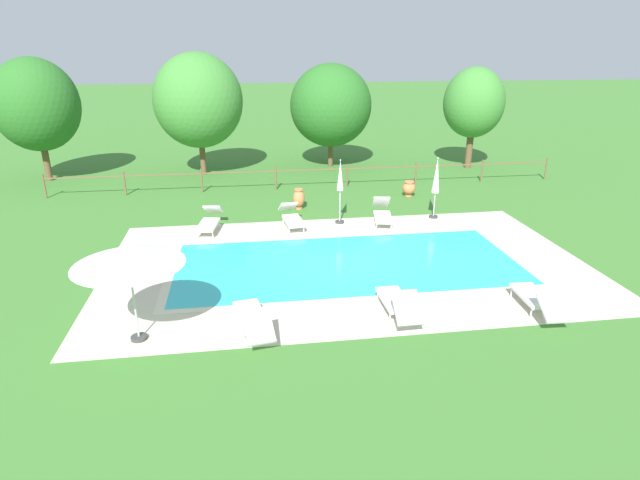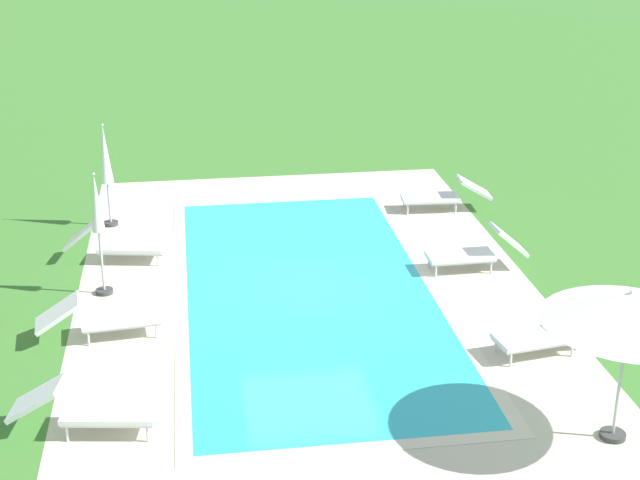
{
  "view_description": "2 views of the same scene",
  "coord_description": "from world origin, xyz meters",
  "px_view_note": "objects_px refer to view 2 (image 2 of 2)",
  "views": [
    {
      "loc": [
        -2.89,
        -14.04,
        6.1
      ],
      "look_at": [
        -0.75,
        0.5,
        0.6
      ],
      "focal_mm": 29.3,
      "sensor_mm": 36.0,
      "label": 1
    },
    {
      "loc": [
        -15.79,
        2.08,
        7.39
      ],
      "look_at": [
        0.64,
        -0.32,
        0.76
      ],
      "focal_mm": 52.88,
      "sensor_mm": 36.0,
      "label": 2
    }
  ],
  "objects_px": {
    "patio_umbrella_open_foreground": "(630,308)",
    "sun_lounger_north_mid": "(474,251)",
    "sun_lounger_north_near_steps": "(551,332)",
    "sun_lounger_north_far": "(103,318)",
    "patio_umbrella_closed_row_west": "(105,161)",
    "sun_lounger_north_end": "(443,195)",
    "sun_lounger_south_far": "(89,409)",
    "sun_lounger_south_near_corner": "(118,243)",
    "patio_umbrella_closed_row_mid_west": "(97,216)"
  },
  "relations": [
    {
      "from": "sun_lounger_north_mid",
      "to": "sun_lounger_south_far",
      "type": "height_order",
      "value": "sun_lounger_north_mid"
    },
    {
      "from": "sun_lounger_north_mid",
      "to": "sun_lounger_north_far",
      "type": "relative_size",
      "value": 0.95
    },
    {
      "from": "patio_umbrella_open_foreground",
      "to": "sun_lounger_north_near_steps",
      "type": "bearing_deg",
      "value": -1.04
    },
    {
      "from": "patio_umbrella_closed_row_west",
      "to": "patio_umbrella_closed_row_mid_west",
      "type": "height_order",
      "value": "patio_umbrella_closed_row_mid_west"
    },
    {
      "from": "patio_umbrella_open_foreground",
      "to": "sun_lounger_north_mid",
      "type": "bearing_deg",
      "value": 1.82
    },
    {
      "from": "sun_lounger_north_far",
      "to": "sun_lounger_north_end",
      "type": "bearing_deg",
      "value": -54.07
    },
    {
      "from": "sun_lounger_north_far",
      "to": "patio_umbrella_closed_row_mid_west",
      "type": "height_order",
      "value": "patio_umbrella_closed_row_mid_west"
    },
    {
      "from": "sun_lounger_north_far",
      "to": "patio_umbrella_closed_row_west",
      "type": "relative_size",
      "value": 0.91
    },
    {
      "from": "sun_lounger_north_end",
      "to": "patio_umbrella_closed_row_mid_west",
      "type": "bearing_deg",
      "value": 115.37
    },
    {
      "from": "sun_lounger_north_mid",
      "to": "patio_umbrella_closed_row_mid_west",
      "type": "bearing_deg",
      "value": 90.75
    },
    {
      "from": "sun_lounger_north_near_steps",
      "to": "patio_umbrella_closed_row_mid_west",
      "type": "bearing_deg",
      "value": 65.49
    },
    {
      "from": "sun_lounger_north_near_steps",
      "to": "sun_lounger_north_far",
      "type": "relative_size",
      "value": 1.01
    },
    {
      "from": "sun_lounger_north_mid",
      "to": "sun_lounger_north_end",
      "type": "height_order",
      "value": "sun_lounger_north_mid"
    },
    {
      "from": "sun_lounger_north_near_steps",
      "to": "sun_lounger_south_far",
      "type": "relative_size",
      "value": 1.0
    },
    {
      "from": "sun_lounger_north_near_steps",
      "to": "sun_lounger_north_end",
      "type": "distance_m",
      "value": 6.85
    },
    {
      "from": "sun_lounger_north_near_steps",
      "to": "sun_lounger_south_near_corner",
      "type": "relative_size",
      "value": 1.03
    },
    {
      "from": "sun_lounger_north_end",
      "to": "patio_umbrella_closed_row_west",
      "type": "bearing_deg",
      "value": 89.22
    },
    {
      "from": "sun_lounger_north_near_steps",
      "to": "sun_lounger_north_mid",
      "type": "bearing_deg",
      "value": 3.9
    },
    {
      "from": "sun_lounger_south_near_corner",
      "to": "patio_umbrella_closed_row_mid_west",
      "type": "height_order",
      "value": "patio_umbrella_closed_row_mid_west"
    },
    {
      "from": "sun_lounger_north_mid",
      "to": "sun_lounger_north_near_steps",
      "type": "bearing_deg",
      "value": -176.1
    },
    {
      "from": "patio_umbrella_closed_row_west",
      "to": "patio_umbrella_closed_row_mid_west",
      "type": "distance_m",
      "value": 3.61
    },
    {
      "from": "sun_lounger_north_mid",
      "to": "sun_lounger_south_near_corner",
      "type": "height_order",
      "value": "sun_lounger_north_mid"
    },
    {
      "from": "patio_umbrella_open_foreground",
      "to": "sun_lounger_north_far",
      "type": "bearing_deg",
      "value": 60.42
    },
    {
      "from": "patio_umbrella_open_foreground",
      "to": "patio_umbrella_closed_row_mid_west",
      "type": "distance_m",
      "value": 9.35
    },
    {
      "from": "sun_lounger_north_mid",
      "to": "sun_lounger_south_far",
      "type": "distance_m",
      "value": 8.43
    },
    {
      "from": "sun_lounger_north_near_steps",
      "to": "patio_umbrella_open_foreground",
      "type": "xyz_separation_m",
      "value": [
        -2.5,
        0.05,
        1.63
      ]
    },
    {
      "from": "sun_lounger_south_near_corner",
      "to": "patio_umbrella_closed_row_west",
      "type": "xyz_separation_m",
      "value": [
        2.06,
        0.28,
        1.11
      ]
    },
    {
      "from": "sun_lounger_north_near_steps",
      "to": "sun_lounger_south_far",
      "type": "distance_m",
      "value": 7.33
    },
    {
      "from": "patio_umbrella_closed_row_west",
      "to": "sun_lounger_north_end",
      "type": "bearing_deg",
      "value": -90.78
    },
    {
      "from": "sun_lounger_north_mid",
      "to": "patio_umbrella_closed_row_mid_west",
      "type": "height_order",
      "value": "patio_umbrella_closed_row_mid_west"
    },
    {
      "from": "sun_lounger_north_far",
      "to": "sun_lounger_south_near_corner",
      "type": "relative_size",
      "value": 1.02
    },
    {
      "from": "sun_lounger_north_far",
      "to": "patio_umbrella_closed_row_west",
      "type": "height_order",
      "value": "patio_umbrella_closed_row_west"
    },
    {
      "from": "sun_lounger_north_near_steps",
      "to": "sun_lounger_south_far",
      "type": "xyz_separation_m",
      "value": [
        -1.3,
        7.22,
        -0.0
      ]
    },
    {
      "from": "sun_lounger_north_far",
      "to": "sun_lounger_north_end",
      "type": "xyz_separation_m",
      "value": [
        5.27,
        -7.28,
        -0.0
      ]
    },
    {
      "from": "patio_umbrella_open_foreground",
      "to": "patio_umbrella_closed_row_west",
      "type": "xyz_separation_m",
      "value": [
        9.45,
        7.38,
        -0.51
      ]
    },
    {
      "from": "sun_lounger_south_far",
      "to": "patio_umbrella_closed_row_west",
      "type": "xyz_separation_m",
      "value": [
        8.24,
        0.21,
        1.12
      ]
    },
    {
      "from": "sun_lounger_north_end",
      "to": "patio_umbrella_closed_row_west",
      "type": "distance_m",
      "value": 7.57
    },
    {
      "from": "sun_lounger_south_far",
      "to": "patio_umbrella_closed_row_mid_west",
      "type": "height_order",
      "value": "patio_umbrella_closed_row_mid_west"
    },
    {
      "from": "sun_lounger_south_near_corner",
      "to": "patio_umbrella_open_foreground",
      "type": "xyz_separation_m",
      "value": [
        -7.38,
        -7.1,
        1.62
      ]
    },
    {
      "from": "sun_lounger_north_far",
      "to": "patio_umbrella_open_foreground",
      "type": "xyz_separation_m",
      "value": [
        -4.07,
        -7.17,
        1.63
      ]
    },
    {
      "from": "sun_lounger_south_near_corner",
      "to": "sun_lounger_south_far",
      "type": "bearing_deg",
      "value": 179.35
    },
    {
      "from": "sun_lounger_north_near_steps",
      "to": "sun_lounger_north_far",
      "type": "bearing_deg",
      "value": 77.71
    },
    {
      "from": "sun_lounger_south_near_corner",
      "to": "patio_umbrella_closed_row_west",
      "type": "height_order",
      "value": "patio_umbrella_closed_row_west"
    },
    {
      "from": "sun_lounger_north_end",
      "to": "sun_lounger_south_far",
      "type": "relative_size",
      "value": 0.99
    },
    {
      "from": "sun_lounger_south_near_corner",
      "to": "patio_umbrella_open_foreground",
      "type": "relative_size",
      "value": 0.88
    },
    {
      "from": "sun_lounger_north_far",
      "to": "patio_umbrella_open_foreground",
      "type": "bearing_deg",
      "value": -119.58
    },
    {
      "from": "patio_umbrella_open_foreground",
      "to": "patio_umbrella_closed_row_west",
      "type": "bearing_deg",
      "value": 37.99
    },
    {
      "from": "patio_umbrella_closed_row_mid_west",
      "to": "sun_lounger_south_near_corner",
      "type": "bearing_deg",
      "value": -6.72
    },
    {
      "from": "sun_lounger_south_near_corner",
      "to": "patio_umbrella_open_foreground",
      "type": "height_order",
      "value": "patio_umbrella_open_foreground"
    },
    {
      "from": "sun_lounger_north_end",
      "to": "patio_umbrella_closed_row_mid_west",
      "type": "xyz_separation_m",
      "value": [
        -3.5,
        7.39,
        1.17
      ]
    }
  ]
}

